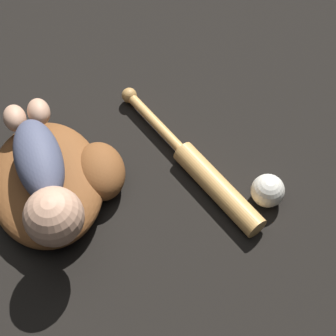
{
  "coord_description": "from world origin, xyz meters",
  "views": [
    {
      "loc": [
        0.68,
        0.23,
        1.1
      ],
      "look_at": [
        0.03,
        0.24,
        0.07
      ],
      "focal_mm": 60.0,
      "sensor_mm": 36.0,
      "label": 1
    }
  ],
  "objects_px": {
    "baseball_glove": "(56,180)",
    "baseball_bat": "(203,173)",
    "baseball": "(268,191)",
    "baby_figure": "(44,178)"
  },
  "relations": [
    {
      "from": "baseball_bat",
      "to": "baseball",
      "type": "relative_size",
      "value": 5.44
    },
    {
      "from": "baseball_glove",
      "to": "baby_figure",
      "type": "relative_size",
      "value": 0.99
    },
    {
      "from": "baby_figure",
      "to": "baseball_bat",
      "type": "distance_m",
      "value": 0.36
    },
    {
      "from": "baseball_bat",
      "to": "baseball",
      "type": "bearing_deg",
      "value": 68.18
    },
    {
      "from": "baseball_bat",
      "to": "baseball",
      "type": "height_order",
      "value": "baseball"
    },
    {
      "from": "baby_figure",
      "to": "baseball",
      "type": "relative_size",
      "value": 5.06
    },
    {
      "from": "baseball_bat",
      "to": "baby_figure",
      "type": "bearing_deg",
      "value": -76.31
    },
    {
      "from": "baseball_glove",
      "to": "baseball_bat",
      "type": "distance_m",
      "value": 0.33
    },
    {
      "from": "baseball_glove",
      "to": "baseball_bat",
      "type": "xyz_separation_m",
      "value": [
        -0.03,
        0.33,
        -0.02
      ]
    },
    {
      "from": "baby_figure",
      "to": "baseball_bat",
      "type": "relative_size",
      "value": 0.93
    }
  ]
}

